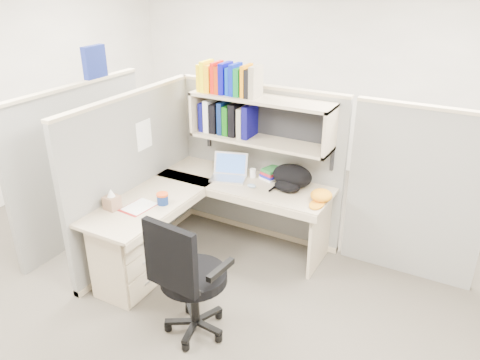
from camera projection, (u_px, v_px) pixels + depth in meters
The scene contains 14 objects.
ground at pixel (216, 273), 4.46m from camera, with size 6.00×6.00×0.00m, color #38342B.
room_shell at pixel (212, 108), 3.79m from camera, with size 6.00×6.00×6.00m.
cubicle at pixel (206, 162), 4.61m from camera, with size 3.79×1.84×1.95m.
desk at pixel (160, 237), 4.23m from camera, with size 1.74×1.75×0.73m.
laptop at pixel (228, 168), 4.62m from camera, with size 0.34×0.34×0.25m, color silver, non-canonical shape.
backpack at pixel (290, 178), 4.42m from camera, with size 0.39×0.30×0.23m, color black, non-canonical shape.
orange_cap at pixel (321, 195), 4.22m from camera, with size 0.20×0.23×0.11m, color orange, non-canonical shape.
snack_canister at pixel (163, 199), 4.16m from camera, with size 0.11×0.11×0.10m.
tissue_box at pixel (112, 199), 4.06m from camera, with size 0.12×0.12×0.19m, color #8B684E, non-canonical shape.
mouse at pixel (252, 186), 4.49m from camera, with size 0.09×0.06×0.03m, color #7F9AB5.
paper_cup at pixel (253, 173), 4.69m from camera, with size 0.06×0.06×0.09m, color white.
book_stack at pixel (272, 173), 4.67m from camera, with size 0.16×0.22×0.11m, color gray, non-canonical shape.
loose_paper at pixel (139, 206), 4.14m from camera, with size 0.20×0.27×0.00m, color white, non-canonical shape.
task_chair at pixel (190, 295), 3.57m from camera, with size 0.58×0.54×1.08m.
Camera 1 is at (1.97, -3.12, 2.68)m, focal length 35.00 mm.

